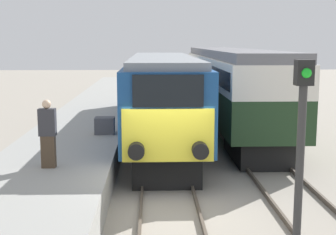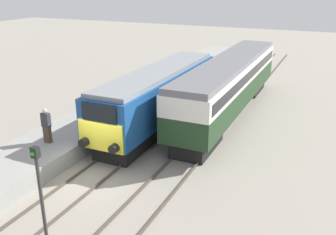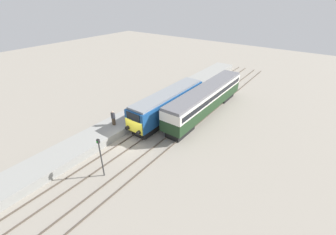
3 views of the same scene
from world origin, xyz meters
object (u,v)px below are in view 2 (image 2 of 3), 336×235
Objects in this scene: passenger_carriage at (230,81)px; person_on_platform at (46,126)px; locomotive at (159,95)px; luggage_crate at (113,112)px; signal_post at (41,193)px.

person_on_platform is at bearing -122.19° from passenger_carriage.
passenger_carriage is 12.36m from person_on_platform.
locomotive reaches higher than luggage_crate.
luggage_crate is (1.03, 4.61, -0.61)m from person_on_platform.
signal_post reaches higher than luggage_crate.
signal_post is 5.66× the size of luggage_crate.
signal_post is at bearing -69.56° from luggage_crate.
locomotive is at bearing -131.02° from passenger_carriage.
locomotive is at bearing 64.09° from person_on_platform.
locomotive is 12.38m from signal_post.
luggage_crate is (-3.85, 10.33, -1.15)m from signal_post.
luggage_crate is (-2.15, -1.93, -0.83)m from locomotive.
person_on_platform is 4.77m from luggage_crate.
signal_post is at bearing -82.11° from locomotive.
passenger_carriage reaches higher than person_on_platform.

